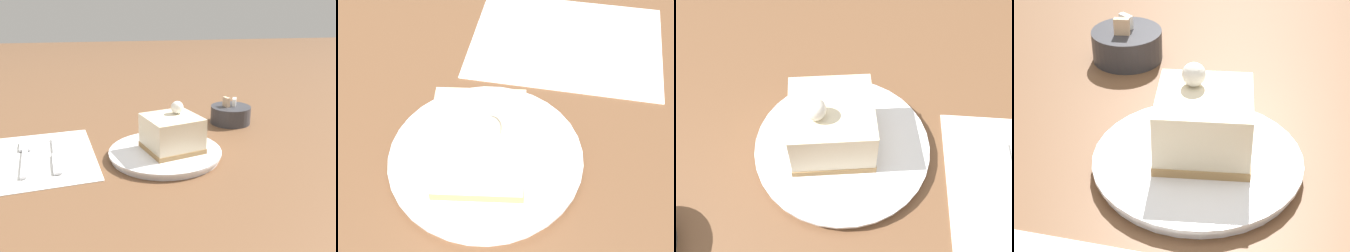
# 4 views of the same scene
# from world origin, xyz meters

# --- Properties ---
(ground_plane) EXTENTS (4.00, 4.00, 0.00)m
(ground_plane) POSITION_xyz_m (0.00, 0.00, 0.00)
(ground_plane) COLOR brown
(plate) EXTENTS (0.21, 0.21, 0.01)m
(plate) POSITION_xyz_m (0.01, 0.03, 0.01)
(plate) COLOR white
(plate) RESTS_ON ground_plane
(cake_slice) EXTENTS (0.12, 0.12, 0.09)m
(cake_slice) POSITION_xyz_m (0.02, 0.02, 0.05)
(cake_slice) COLOR #AD8451
(cake_slice) RESTS_ON plate
(sugar_bowl) EXTENTS (0.09, 0.09, 0.06)m
(sugar_bowl) POSITION_xyz_m (0.19, 0.20, 0.02)
(sugar_bowl) COLOR #333338
(sugar_bowl) RESTS_ON ground_plane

